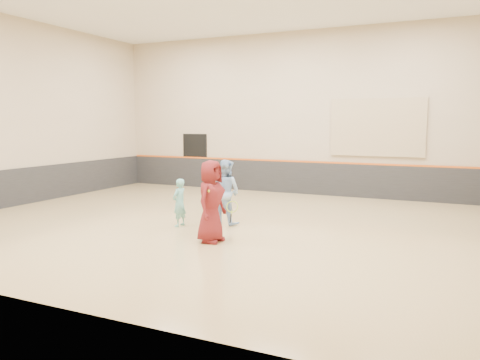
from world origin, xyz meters
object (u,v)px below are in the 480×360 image
at_px(instructor, 226,192).
at_px(young_man, 211,201).
at_px(spare_racket, 216,205).
at_px(girl, 179,203).

distance_m(instructor, young_man, 1.90).
bearing_deg(young_man, spare_racket, 27.95).
bearing_deg(spare_racket, young_man, -63.60).
height_order(girl, young_man, young_man).
height_order(instructor, spare_racket, instructor).
height_order(instructor, young_man, young_man).
relative_size(instructor, young_man, 0.93).
height_order(girl, spare_racket, girl).
height_order(girl, instructor, instructor).
relative_size(girl, spare_racket, 1.94).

